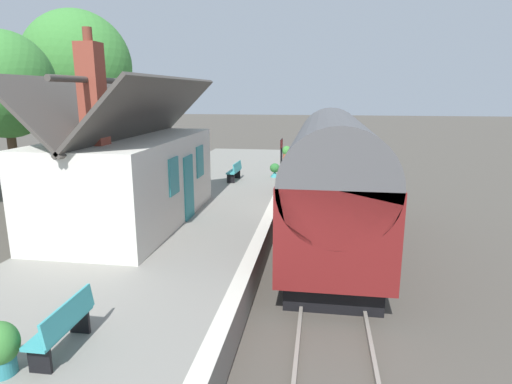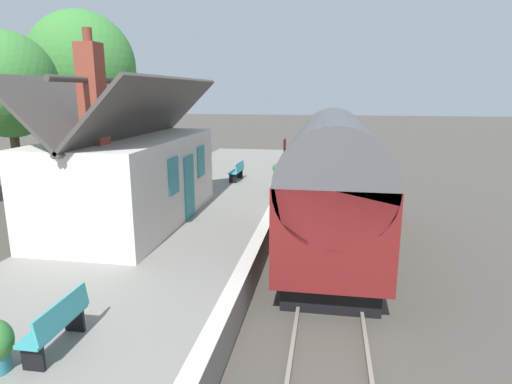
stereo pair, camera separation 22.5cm
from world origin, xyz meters
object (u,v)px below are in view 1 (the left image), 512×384
at_px(station_sign_board, 281,146).
at_px(bench_by_lamp, 235,171).
at_px(tree_far_right, 77,67).
at_px(station_building, 130,175).
at_px(tree_far_left, 5,86).
at_px(planter_edge_near, 275,170).
at_px(tree_distant, 103,99).
at_px(planter_edge_far, 287,152).
at_px(train, 332,180).
at_px(bench_platform_end, 63,325).

bearing_deg(station_sign_board, bench_by_lamp, 156.02).
relative_size(bench_by_lamp, tree_far_right, 0.16).
relative_size(station_building, tree_far_left, 1.08).
height_order(bench_by_lamp, planter_edge_near, bench_by_lamp).
distance_m(station_sign_board, tree_distant, 13.86).
xyz_separation_m(bench_by_lamp, tree_distant, (8.76, 11.00, 3.18)).
bearing_deg(station_building, planter_edge_far, -15.52).
bearing_deg(tree_far_left, tree_far_right, 12.53).
bearing_deg(bench_by_lamp, tree_distant, 51.45).
distance_m(bench_by_lamp, planter_edge_far, 7.25).
height_order(train, tree_far_left, tree_far_left).
height_order(bench_platform_end, tree_far_left, tree_far_left).
bearing_deg(bench_platform_end, station_sign_board, -5.83).
height_order(bench_by_lamp, station_sign_board, station_sign_board).
distance_m(bench_by_lamp, planter_edge_near, 2.13).
distance_m(station_building, tree_far_left, 5.68).
bearing_deg(planter_edge_far, tree_distant, 82.20).
bearing_deg(tree_far_right, station_sign_board, -76.36).
xyz_separation_m(train, station_building, (-1.05, 6.37, 0.16)).
xyz_separation_m(train, tree_far_right, (7.50, 12.88, 3.98)).
xyz_separation_m(train, bench_platform_end, (-8.05, 4.40, -0.90)).
relative_size(station_sign_board, tree_far_left, 0.22).
distance_m(planter_edge_near, station_sign_board, 3.03).
relative_size(train, planter_edge_near, 15.02).
distance_m(train, tree_distant, 21.37).
bearing_deg(train, tree_far_right, 59.81).
relative_size(train, tree_far_right, 1.14).
bearing_deg(planter_edge_far, train, -169.05).
xyz_separation_m(bench_by_lamp, bench_platform_end, (-13.96, 0.02, 0.00)).
bearing_deg(bench_platform_end, station_building, 15.74).
bearing_deg(tree_far_left, bench_platform_end, -139.69).
bearing_deg(tree_far_left, station_sign_board, -40.82).
xyz_separation_m(station_building, bench_by_lamp, (6.96, -2.00, -1.06)).
height_order(station_building, tree_far_right, tree_far_right).
relative_size(bench_by_lamp, bench_platform_end, 1.01).
relative_size(train, tree_distant, 1.42).
height_order(station_sign_board, tree_distant, tree_distant).
distance_m(bench_platform_end, planter_edge_near, 15.25).
bearing_deg(train, station_sign_board, 14.34).
height_order(bench_by_lamp, tree_far_right, tree_far_right).
xyz_separation_m(planter_edge_near, tree_far_right, (0.41, 10.28, 5.00)).
height_order(planter_edge_near, tree_far_left, tree_far_left).
distance_m(train, bench_platform_end, 9.22).
distance_m(planter_edge_far, planter_edge_near, 5.82).
height_order(train, tree_distant, tree_distant).
bearing_deg(tree_distant, bench_platform_end, -154.22).
xyz_separation_m(station_building, station_sign_board, (11.05, -3.82, -0.34)).
distance_m(train, planter_edge_far, 13.18).
distance_m(station_building, planter_edge_near, 9.05).
relative_size(station_building, tree_far_right, 0.84).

